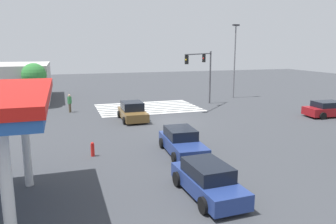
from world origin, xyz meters
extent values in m
plane|color=#3D3F44|center=(0.00, 0.00, 0.00)|extent=(110.01, 110.01, 0.00)
cube|color=silver|center=(0.00, -10.25, 0.00)|extent=(10.53, 0.60, 0.01)
cube|color=silver|center=(0.00, -9.30, 0.00)|extent=(10.53, 0.60, 0.01)
cube|color=silver|center=(0.00, -8.35, 0.00)|extent=(10.53, 0.60, 0.01)
cube|color=silver|center=(0.00, -7.40, 0.00)|extent=(10.53, 0.60, 0.01)
cube|color=silver|center=(0.00, -6.45, 0.00)|extent=(10.53, 0.60, 0.01)
cube|color=silver|center=(0.00, -5.50, 0.00)|extent=(10.53, 0.60, 0.01)
cube|color=silver|center=(0.00, -4.55, 0.00)|extent=(10.53, 0.60, 0.01)
cube|color=silver|center=(0.00, -3.60, 0.00)|extent=(10.53, 0.60, 0.01)
cylinder|color=#47474C|center=(-7.39, -7.39, 2.94)|extent=(0.18, 0.18, 5.88)
cylinder|color=#47474C|center=(-4.94, -4.94, 5.63)|extent=(5.00, 5.00, 0.12)
cube|color=black|center=(-5.92, -5.92, 5.16)|extent=(0.40, 0.40, 0.84)
sphere|color=red|center=(-5.81, -5.81, 5.16)|extent=(0.16, 0.16, 0.16)
cube|color=black|center=(-2.73, -2.73, 5.16)|extent=(0.40, 0.40, 0.84)
sphere|color=gold|center=(-2.61, -2.61, 5.16)|extent=(0.16, 0.16, 0.16)
cube|color=navy|center=(1.88, 8.58, 0.53)|extent=(2.04, 4.85, 0.71)
cube|color=black|center=(1.86, 8.16, 1.19)|extent=(1.72, 2.30, 0.60)
cylinder|color=black|center=(1.05, 10.10, 0.32)|extent=(0.25, 0.65, 0.64)
cylinder|color=black|center=(2.87, 10.00, 0.32)|extent=(0.25, 0.65, 0.64)
cylinder|color=black|center=(0.89, 7.16, 0.32)|extent=(0.25, 0.65, 0.64)
cylinder|color=black|center=(2.71, 7.06, 0.32)|extent=(0.25, 0.65, 0.64)
cube|color=brown|center=(2.78, -1.49, 0.52)|extent=(1.95, 4.43, 0.71)
cube|color=black|center=(2.78, -1.64, 1.24)|extent=(1.74, 2.15, 0.72)
cylinder|color=black|center=(1.81, -0.11, 0.31)|extent=(0.22, 0.63, 0.63)
cylinder|color=black|center=(3.78, -0.12, 0.31)|extent=(0.22, 0.63, 0.63)
cylinder|color=black|center=(1.79, -2.85, 0.31)|extent=(0.22, 0.63, 0.63)
cylinder|color=black|center=(3.76, -2.87, 0.31)|extent=(0.22, 0.63, 0.63)
cube|color=maroon|center=(-14.71, 2.64, 0.54)|extent=(4.43, 2.28, 0.72)
cube|color=black|center=(-14.56, 2.62, 1.16)|extent=(2.48, 1.93, 0.53)
cylinder|color=black|center=(-16.11, 1.75, 0.32)|extent=(0.66, 0.27, 0.65)
cylinder|color=black|center=(-13.46, 1.54, 0.32)|extent=(0.66, 0.27, 0.65)
cylinder|color=black|center=(-13.31, 3.53, 0.32)|extent=(0.66, 0.27, 0.65)
cube|color=navy|center=(2.81, 14.20, 0.52)|extent=(1.88, 4.47, 0.67)
cube|color=black|center=(2.81, 14.14, 1.16)|extent=(1.63, 2.41, 0.59)
cylinder|color=black|center=(1.88, 15.53, 0.34)|extent=(0.25, 0.69, 0.68)
cylinder|color=black|center=(3.62, 15.60, 0.34)|extent=(0.25, 0.69, 0.68)
cylinder|color=black|center=(1.99, 12.80, 0.34)|extent=(0.25, 0.69, 0.68)
cylinder|color=black|center=(3.74, 12.88, 0.34)|extent=(0.25, 0.69, 0.68)
cylinder|color=silver|center=(10.25, 10.68, 2.07)|extent=(0.36, 0.36, 4.14)
cylinder|color=silver|center=(10.25, 16.28, 2.07)|extent=(0.36, 0.36, 4.14)
cylinder|color=brown|center=(7.88, -6.89, 0.43)|extent=(0.14, 0.14, 0.87)
cylinder|color=brown|center=(7.99, -6.77, 0.43)|extent=(0.14, 0.14, 0.87)
cube|color=#337A42|center=(7.94, -6.83, 1.21)|extent=(0.40, 0.42, 0.69)
sphere|color=tan|center=(7.94, -6.83, 1.67)|extent=(0.23, 0.23, 0.23)
cylinder|color=slate|center=(-12.07, -10.31, 4.42)|extent=(0.16, 0.16, 8.84)
cube|color=#333338|center=(-12.07, -10.31, 8.94)|extent=(0.80, 0.36, 0.20)
cylinder|color=brown|center=(11.28, -10.63, 1.19)|extent=(0.26, 0.26, 2.38)
sphere|color=#337F38|center=(11.28, -10.63, 3.44)|extent=(2.50, 2.50, 2.50)
cylinder|color=red|center=(7.06, 7.36, 0.35)|extent=(0.22, 0.22, 0.70)
sphere|color=red|center=(7.06, 7.36, 0.76)|extent=(0.20, 0.20, 0.20)
camera|label=1|loc=(8.52, 26.25, 6.32)|focal=35.00mm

